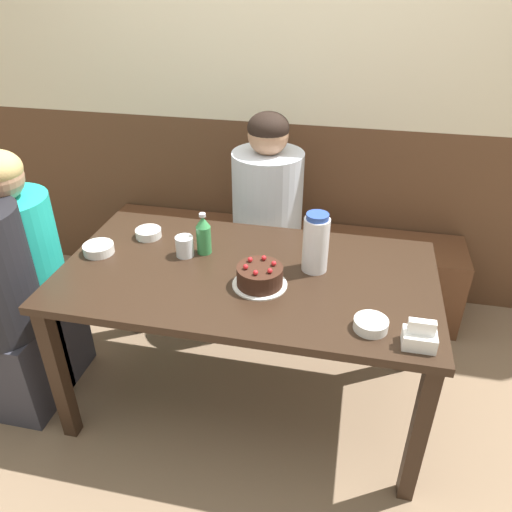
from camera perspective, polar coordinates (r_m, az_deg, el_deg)
name	(u,v)px	position (r m, az deg, el deg)	size (l,w,h in m)	color
ground_plane	(248,396)	(2.52, -0.92, -15.73)	(12.00, 12.00, 0.00)	#846B51
back_wall	(290,85)	(2.82, 3.91, 18.96)	(4.80, 0.04, 2.50)	brown
bench_seat	(279,267)	(3.01, 2.59, -1.28)	(2.08, 0.38, 0.46)	#56331E
dining_table	(247,288)	(2.10, -1.07, -3.70)	(1.54, 0.83, 0.72)	black
birthday_cake	(260,276)	(1.95, 0.43, -2.33)	(0.22, 0.22, 0.10)	white
water_pitcher	(316,243)	(2.02, 6.85, 1.49)	(0.11, 0.11, 0.25)	white
soju_bottle	(204,234)	(2.16, -6.01, 2.47)	(0.06, 0.06, 0.19)	#388E4C
napkin_holder	(420,337)	(1.75, 18.20, -8.79)	(0.11, 0.08, 0.11)	white
bowl_soup_white	(99,249)	(2.28, -17.54, 0.80)	(0.13, 0.13, 0.04)	white
bowl_rice_small	(148,233)	(2.36, -12.19, 2.58)	(0.12, 0.12, 0.04)	white
bowl_side_dish	(371,324)	(1.79, 12.99, -7.62)	(0.12, 0.12, 0.04)	white
glass_water_tall	(185,246)	(2.17, -8.16, 1.10)	(0.08, 0.08, 0.09)	silver
person_teal_shirt	(26,276)	(2.52, -24.81, -2.13)	(0.35, 0.35, 1.18)	#33333D
person_grey_tee	(267,224)	(2.70, 1.28, 3.68)	(0.37, 0.37, 1.20)	#33333D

